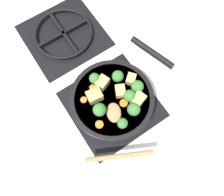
% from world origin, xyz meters
% --- Properties ---
extents(ground_plane, '(2.40, 2.40, 0.00)m').
position_xyz_m(ground_plane, '(0.00, 0.00, 0.00)').
color(ground_plane, white).
extents(front_burner_grate, '(0.31, 0.31, 0.03)m').
position_xyz_m(front_burner_grate, '(0.00, 0.00, 0.01)').
color(front_burner_grate, black).
rests_on(front_burner_grate, ground_plane).
extents(rear_burner_grate, '(0.31, 0.31, 0.03)m').
position_xyz_m(rear_burner_grate, '(0.00, 0.36, 0.01)').
color(rear_burner_grate, black).
rests_on(rear_burner_grate, ground_plane).
extents(skillet_pan, '(0.41, 0.31, 0.05)m').
position_xyz_m(skillet_pan, '(0.00, 0.00, 0.06)').
color(skillet_pan, black).
rests_on(skillet_pan, front_burner_grate).
extents(wooden_spoon, '(0.20, 0.22, 0.02)m').
position_xyz_m(wooden_spoon, '(-0.06, -0.12, 0.09)').
color(wooden_spoon, '#A87A4C').
rests_on(wooden_spoon, skillet_pan).
extents(tofu_cube_center_large, '(0.05, 0.05, 0.04)m').
position_xyz_m(tofu_cube_center_large, '(0.07, -0.06, 0.10)').
color(tofu_cube_center_large, tan).
rests_on(tofu_cube_center_large, skillet_pan).
extents(tofu_cube_near_handle, '(0.05, 0.05, 0.04)m').
position_xyz_m(tofu_cube_near_handle, '(-0.05, 0.03, 0.10)').
color(tofu_cube_near_handle, tan).
rests_on(tofu_cube_near_handle, skillet_pan).
extents(tofu_cube_east_chunk, '(0.05, 0.05, 0.03)m').
position_xyz_m(tofu_cube_east_chunk, '(0.03, -0.00, 0.09)').
color(tofu_cube_east_chunk, tan).
rests_on(tofu_cube_east_chunk, skillet_pan).
extents(tofu_cube_west_chunk, '(0.05, 0.05, 0.03)m').
position_xyz_m(tofu_cube_west_chunk, '(0.09, 0.02, 0.09)').
color(tofu_cube_west_chunk, tan).
rests_on(tofu_cube_west_chunk, skillet_pan).
extents(tofu_cube_back_piece, '(0.05, 0.05, 0.03)m').
position_xyz_m(tofu_cube_back_piece, '(-0.00, 0.06, 0.10)').
color(tofu_cube_back_piece, tan).
rests_on(tofu_cube_back_piece, skillet_pan).
extents(broccoli_floret_near_spoon, '(0.03, 0.03, 0.04)m').
position_xyz_m(broccoli_floret_near_spoon, '(-0.02, -0.10, 0.10)').
color(broccoli_floret_near_spoon, '#709956').
rests_on(broccoli_floret_near_spoon, skillet_pan).
extents(broccoli_floret_center_top, '(0.04, 0.04, 0.05)m').
position_xyz_m(broccoli_floret_center_top, '(0.05, 0.05, 0.10)').
color(broccoli_floret_center_top, '#709956').
rests_on(broccoli_floret_center_top, skillet_pan).
extents(broccoli_floret_east_rim, '(0.04, 0.04, 0.05)m').
position_xyz_m(broccoli_floret_east_rim, '(0.05, -0.03, 0.11)').
color(broccoli_floret_east_rim, '#709956').
rests_on(broccoli_floret_east_rim, skillet_pan).
extents(broccoli_floret_west_rim, '(0.04, 0.04, 0.05)m').
position_xyz_m(broccoli_floret_west_rim, '(0.09, -0.02, 0.11)').
color(broccoli_floret_west_rim, '#709956').
rests_on(broccoli_floret_west_rim, skillet_pan).
extents(broccoli_floret_north_edge, '(0.04, 0.04, 0.04)m').
position_xyz_m(broccoli_floret_north_edge, '(-0.02, 0.08, 0.10)').
color(broccoli_floret_north_edge, '#709956').
rests_on(broccoli_floret_north_edge, skillet_pan).
extents(broccoli_floret_south_cluster, '(0.04, 0.04, 0.05)m').
position_xyz_m(broccoli_floret_south_cluster, '(0.03, -0.08, 0.11)').
color(broccoli_floret_south_cluster, '#709956').
rests_on(broccoli_floret_south_cluster, skillet_pan).
extents(broccoli_floret_mid_floret, '(0.04, 0.04, 0.05)m').
position_xyz_m(broccoli_floret_mid_floret, '(-0.06, -0.02, 0.11)').
color(broccoli_floret_mid_floret, '#709956').
rests_on(broccoli_floret_mid_floret, skillet_pan).
extents(carrot_slice_orange_thin, '(0.03, 0.03, 0.01)m').
position_xyz_m(carrot_slice_orange_thin, '(0.02, -0.04, 0.08)').
color(carrot_slice_orange_thin, orange).
rests_on(carrot_slice_orange_thin, skillet_pan).
extents(carrot_slice_near_center, '(0.02, 0.02, 0.01)m').
position_xyz_m(carrot_slice_near_center, '(-0.04, 0.07, 0.08)').
color(carrot_slice_near_center, orange).
rests_on(carrot_slice_near_center, skillet_pan).
extents(carrot_slice_edge_slice, '(0.03, 0.03, 0.01)m').
position_xyz_m(carrot_slice_edge_slice, '(-0.09, -0.05, 0.08)').
color(carrot_slice_edge_slice, orange).
rests_on(carrot_slice_edge_slice, skillet_pan).
extents(carrot_slice_under_broccoli, '(0.02, 0.02, 0.01)m').
position_xyz_m(carrot_slice_under_broccoli, '(-0.08, 0.05, 0.08)').
color(carrot_slice_under_broccoli, orange).
rests_on(carrot_slice_under_broccoli, skillet_pan).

